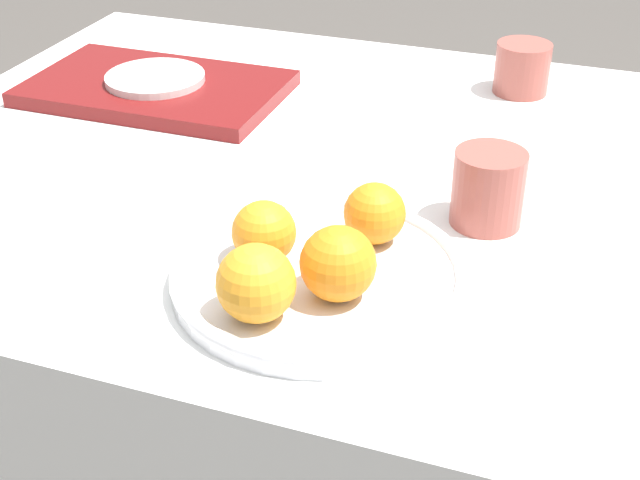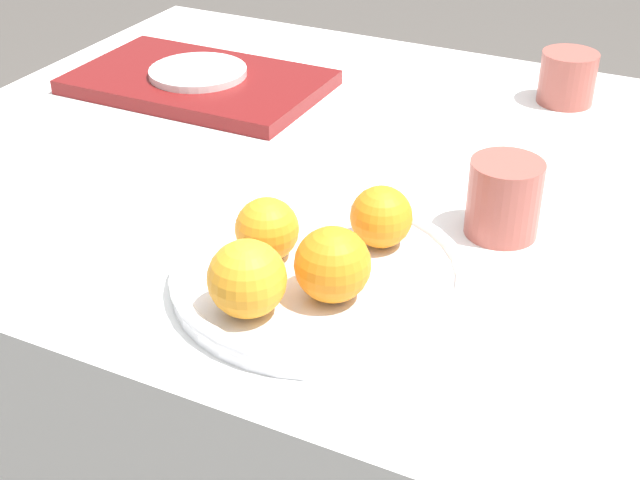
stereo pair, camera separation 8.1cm
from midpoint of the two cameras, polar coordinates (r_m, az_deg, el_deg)
table at (r=1.24m, az=8.10°, el=-12.85°), size 1.52×0.87×0.77m
fruit_platter at (r=0.83m, az=-2.79°, el=-2.32°), size 0.28×0.28×0.02m
orange_0 at (r=0.77m, az=-1.82°, el=-1.61°), size 0.07×0.07×0.07m
orange_1 at (r=0.83m, az=-6.40°, el=0.39°), size 0.06×0.06×0.06m
orange_2 at (r=0.75m, az=-7.20°, el=-2.87°), size 0.07×0.07×0.07m
orange_3 at (r=0.86m, az=0.83°, el=1.63°), size 0.06×0.06×0.06m
serving_tray at (r=1.27m, az=-12.27°, el=9.42°), size 0.35×0.21×0.02m
side_plate at (r=1.27m, az=-12.35°, el=10.05°), size 0.14×0.14×0.01m
cup_0 at (r=1.27m, az=11.02°, el=10.70°), size 0.08×0.08×0.07m
cup_2 at (r=0.92m, az=8.28°, el=3.22°), size 0.07×0.07×0.08m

